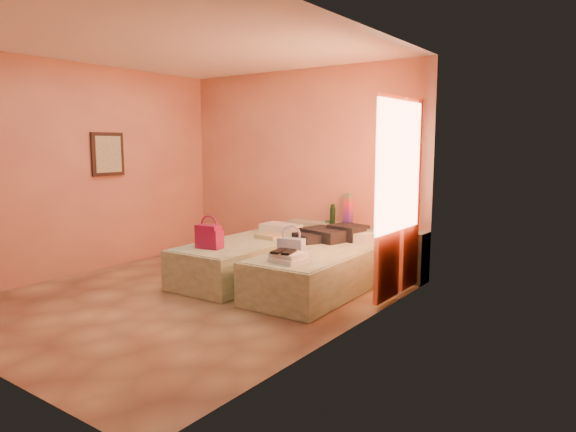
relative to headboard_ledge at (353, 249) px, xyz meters
The scene contains 16 objects.
ground 2.34m from the headboard_ledge, 114.90° to the right, with size 4.50×4.50×0.00m, color tan.
room_walls 2.25m from the headboard_ledge, 116.65° to the right, with size 4.02×4.51×2.81m.
headboard_ledge is the anchor object (origin of this frame).
bed_left 1.47m from the headboard_ledge, 132.08° to the right, with size 0.90×2.00×0.50m, color #B9D9AF.
bed_right 1.06m from the headboard_ledge, 82.55° to the right, with size 0.90×2.00×0.50m, color #B9D9AF.
water_bottle 0.54m from the headboard_ledge, behind, with size 0.07×0.07×0.26m, color #153B1D.
rainbow_box 0.54m from the headboard_ledge, behind, with size 0.10×0.10×0.43m, color #9B1345.
small_dish 0.53m from the headboard_ledge, behind, with size 0.10×0.10×0.03m, color #488557.
green_book 0.54m from the headboard_ledge, ahead, with size 0.20×0.15×0.03m, color #244329.
flower_vase 0.82m from the headboard_ledge, ahead, with size 0.21×0.21×0.27m, color white.
magenta_handbag 2.01m from the headboard_ledge, 121.04° to the right, with size 0.31×0.17×0.29m, color #9B1345.
khaki_garment 1.14m from the headboard_ledge, 137.71° to the right, with size 0.33×0.27×0.06m, color tan.
clothes_pile 0.53m from the headboard_ledge, 103.85° to the right, with size 0.64×0.64×0.19m, color black.
blue_handbag 1.47m from the headboard_ledge, 89.94° to the right, with size 0.30×0.13×0.19m, color #3B528E.
towel_stack 1.76m from the headboard_ledge, 84.13° to the right, with size 0.35×0.30×0.10m, color white.
sandal_pair 1.80m from the headboard_ledge, 85.78° to the right, with size 0.18×0.24×0.03m, color black.
Camera 1 is at (4.25, -3.95, 1.74)m, focal length 32.00 mm.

